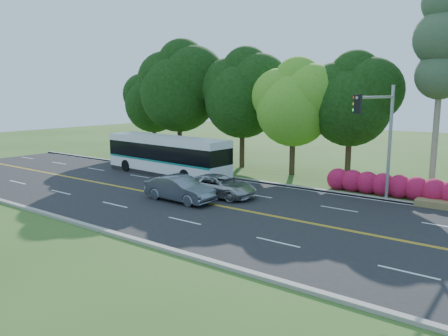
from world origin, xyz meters
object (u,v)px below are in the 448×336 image
Objects in this scene: traffic_signal at (381,126)px; sedan at (180,189)px; suv at (219,186)px; transit_bus at (166,156)px.

traffic_signal reaches higher than sedan.
suv is (1.16, 2.39, -0.09)m from sedan.
transit_bus is at bearing 61.29° from suv.
transit_bus reaches higher than sedan.
traffic_signal is at bearing -57.91° from sedan.
transit_bus is 8.96m from sedan.
traffic_signal is 0.59× the size of transit_bus.
traffic_signal is at bearing -73.30° from suv.
sedan is (-9.99, -5.95, -3.88)m from traffic_signal.
traffic_signal is at bearing 4.63° from transit_bus.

